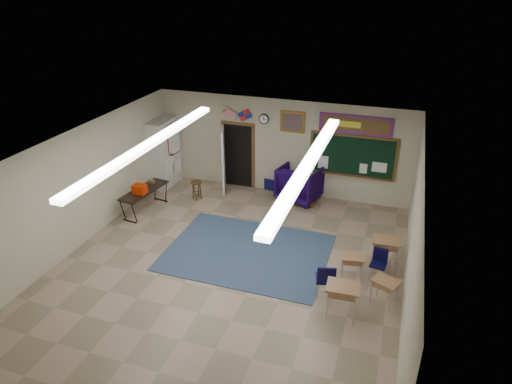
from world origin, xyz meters
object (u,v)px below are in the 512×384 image
(wingback_armchair, at_px, (300,183))
(student_desk_front_right, at_px, (385,252))
(student_desk_front_left, at_px, (352,266))
(wooden_stool, at_px, (197,190))
(folding_table, at_px, (145,199))

(wingback_armchair, relative_size, student_desk_front_right, 1.52)
(student_desk_front_left, xyz_separation_m, wooden_stool, (-5.12, 2.61, -0.05))
(student_desk_front_right, relative_size, wooden_stool, 1.34)
(wingback_armchair, xyz_separation_m, student_desk_front_right, (2.77, -2.93, -0.10))
(student_desk_front_left, relative_size, folding_table, 0.37)
(student_desk_front_left, height_order, student_desk_front_right, student_desk_front_right)
(wingback_armchair, distance_m, folding_table, 4.68)
(student_desk_front_right, height_order, wooden_stool, student_desk_front_right)
(folding_table, bearing_deg, wooden_stool, 55.11)
(student_desk_front_left, distance_m, student_desk_front_right, 0.97)
(student_desk_front_right, relative_size, folding_table, 0.46)
(wingback_armchair, xyz_separation_m, student_desk_front_left, (2.10, -3.63, -0.19))
(wingback_armchair, bearing_deg, folding_table, 41.64)
(wooden_stool, bearing_deg, folding_table, -132.41)
(student_desk_front_right, distance_m, folding_table, 6.92)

